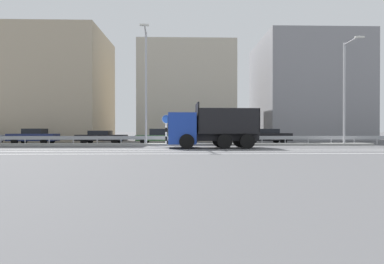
% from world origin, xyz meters
% --- Properties ---
extents(ground_plane, '(320.00, 320.00, 0.00)m').
position_xyz_m(ground_plane, '(0.00, 0.00, 0.00)').
color(ground_plane, '#4C4C4F').
extents(lane_strip_0, '(63.39, 0.16, 0.01)m').
position_xyz_m(lane_strip_0, '(3.54, -3.49, 0.00)').
color(lane_strip_0, silver).
rests_on(lane_strip_0, ground_plane).
extents(lane_strip_1, '(63.39, 0.16, 0.01)m').
position_xyz_m(lane_strip_1, '(3.54, -5.11, 0.00)').
color(lane_strip_1, silver).
rests_on(lane_strip_1, ground_plane).
extents(lane_strip_2, '(63.39, 0.16, 0.01)m').
position_xyz_m(lane_strip_2, '(3.54, -7.17, 0.00)').
color(lane_strip_2, silver).
rests_on(lane_strip_2, ground_plane).
extents(median_island, '(34.87, 1.10, 0.18)m').
position_xyz_m(median_island, '(0.00, 1.74, 0.09)').
color(median_island, gray).
rests_on(median_island, ground_plane).
extents(median_guardrail, '(63.39, 0.09, 0.78)m').
position_xyz_m(median_guardrail, '(0.00, 2.96, 0.57)').
color(median_guardrail, '#9EA0A5').
rests_on(median_guardrail, ground_plane).
extents(dump_truck, '(6.70, 3.01, 3.27)m').
position_xyz_m(dump_truck, '(2.63, -1.72, 1.28)').
color(dump_truck, '#19389E').
rests_on(dump_truck, ground_plane).
extents(median_road_sign, '(0.74, 0.16, 2.61)m').
position_xyz_m(median_road_sign, '(-0.11, 1.74, 1.38)').
color(median_road_sign, white).
rests_on(median_road_sign, ground_plane).
extents(street_lamp_1, '(0.71, 2.63, 9.56)m').
position_xyz_m(street_lamp_1, '(-1.80, 1.52, 5.32)').
color(street_lamp_1, '#ADADB2').
rests_on(street_lamp_1, ground_plane).
extents(street_lamp_2, '(0.71, 2.54, 8.75)m').
position_xyz_m(street_lamp_2, '(15.08, 1.40, 4.90)').
color(street_lamp_2, '#ADADB2').
rests_on(street_lamp_2, ground_plane).
extents(parked_car_2, '(4.23, 2.02, 1.44)m').
position_xyz_m(parked_car_2, '(-12.64, 4.67, 0.73)').
color(parked_car_2, navy).
rests_on(parked_car_2, ground_plane).
extents(parked_car_3, '(4.59, 2.08, 1.25)m').
position_xyz_m(parked_car_3, '(-6.50, 5.20, 0.66)').
color(parked_car_3, black).
rests_on(parked_car_3, ground_plane).
extents(parked_car_4, '(4.01, 1.90, 1.43)m').
position_xyz_m(parked_car_4, '(-1.02, 4.52, 0.71)').
color(parked_car_4, '#335B33').
rests_on(parked_car_4, ground_plane).
extents(parked_car_5, '(3.92, 2.08, 1.48)m').
position_xyz_m(parked_car_5, '(3.61, 5.08, 0.73)').
color(parked_car_5, black).
rests_on(parked_car_5, ground_plane).
extents(parked_car_6, '(4.82, 2.29, 1.42)m').
position_xyz_m(parked_car_6, '(9.22, 4.98, 0.74)').
color(parked_car_6, black).
rests_on(parked_car_6, ground_plane).
extents(background_building_0, '(14.09, 10.13, 12.69)m').
position_xyz_m(background_building_0, '(-15.14, 12.59, 6.35)').
color(background_building_0, tan).
rests_on(background_building_0, ground_plane).
extents(background_building_1, '(11.29, 9.98, 11.63)m').
position_xyz_m(background_building_1, '(1.70, 14.68, 5.82)').
color(background_building_1, '#B7AD99').
rests_on(background_building_1, ground_plane).
extents(background_building_2, '(12.37, 12.08, 13.17)m').
position_xyz_m(background_building_2, '(17.61, 16.09, 6.59)').
color(background_building_2, gray).
rests_on(background_building_2, ground_plane).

